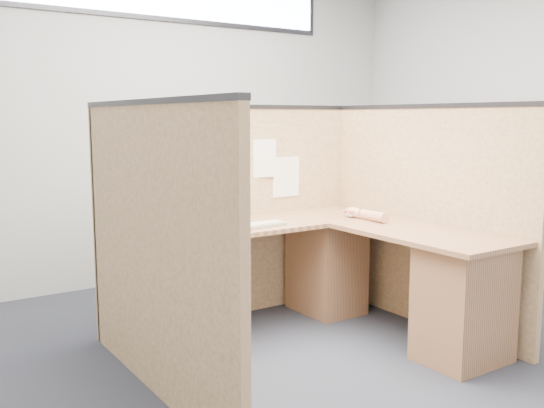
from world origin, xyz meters
TOP-DOWN VIEW (x-y plane):
  - floor at (0.00, 0.00)m, footprint 5.00×5.00m
  - wall_back at (0.00, 2.25)m, footprint 5.00×0.00m
  - cubicle_partitions at (0.00, 0.43)m, footprint 2.06×1.83m
  - l_desk at (0.18, 0.29)m, footprint 1.95×1.75m
  - laptop at (-0.48, 0.90)m, footprint 0.38×0.37m
  - keyboard at (-0.11, 0.52)m, footprint 0.40×0.17m
  - mouse at (0.68, 0.48)m, footprint 0.11×0.07m
  - hand_forearm at (0.69, 0.34)m, footprint 0.11×0.38m
  - blue_poster at (-0.80, 0.97)m, footprint 0.18×0.02m
  - american_flag at (-0.71, 0.96)m, footprint 0.22×0.01m
  - file_holder at (-0.37, 0.94)m, footprint 0.26×0.05m
  - paper_left at (0.23, 0.97)m, footprint 0.22×0.03m
  - paper_right at (0.44, 0.97)m, footprint 0.24×0.01m

SIDE VIEW (x-z plane):
  - floor at x=0.00m, z-range 0.00..0.00m
  - l_desk at x=0.18m, z-range 0.03..0.76m
  - keyboard at x=-0.11m, z-range 0.73..0.76m
  - mouse at x=0.68m, z-range 0.73..0.77m
  - hand_forearm at x=0.69m, z-range 0.73..0.81m
  - cubicle_partitions at x=0.00m, z-range 0.00..1.53m
  - laptop at x=-0.48m, z-range 0.66..0.92m
  - paper_right at x=0.44m, z-range 0.84..1.14m
  - file_holder at x=-0.37m, z-range 0.93..1.26m
  - paper_left at x=0.23m, z-range 1.00..1.28m
  - american_flag at x=-0.71m, z-range 1.05..1.43m
  - blue_poster at x=-0.80m, z-range 1.23..1.47m
  - wall_back at x=0.00m, z-range -1.10..3.90m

